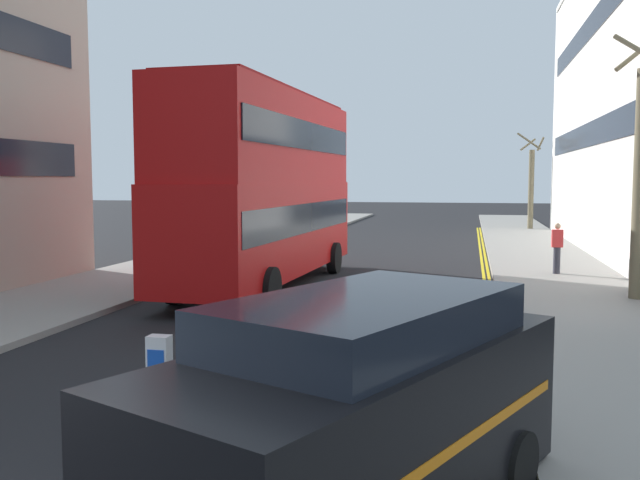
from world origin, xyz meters
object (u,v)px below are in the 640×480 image
double_decker_bus_away (266,183)px  taxi_minivan (353,417)px  keep_left_bollard (160,383)px  pedestrian_far (557,247)px

double_decker_bus_away → taxi_minivan: size_ratio=2.12×
keep_left_bollard → pedestrian_far: size_ratio=0.69×
keep_left_bollard → taxi_minivan: taxi_minivan is taller
keep_left_bollard → pedestrian_far: pedestrian_far is taller
keep_left_bollard → taxi_minivan: (2.79, -2.02, 0.46)m
keep_left_bollard → taxi_minivan: bearing=-35.8°
double_decker_bus_away → taxi_minivan: (4.86, -13.57, -1.96)m
keep_left_bollard → double_decker_bus_away: (-2.06, 11.55, 2.42)m
double_decker_bus_away → pedestrian_far: 9.55m
pedestrian_far → taxi_minivan: bearing=-102.1°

